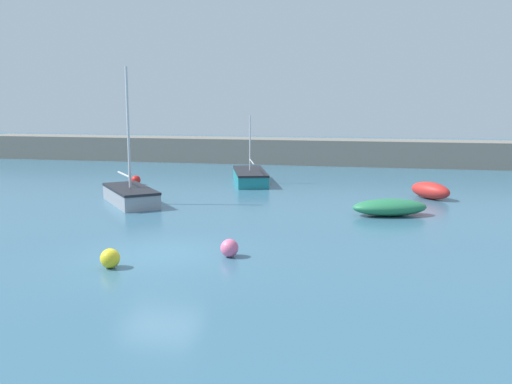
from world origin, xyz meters
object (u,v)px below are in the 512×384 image
object	(u,v)px
fishing_dinghy_green	(430,190)
open_tender_yellow	(390,207)
sailboat_tall_mast	(131,195)
sailboat_short_mast	(250,177)
mooring_buoy_pink	(229,248)
mooring_buoy_yellow	(110,258)
mooring_buoy_red	(136,180)

from	to	relation	value
fishing_dinghy_green	open_tender_yellow	xyz separation A→B (m)	(-2.11, -4.76, -0.06)
sailboat_tall_mast	open_tender_yellow	world-z (taller)	sailboat_tall_mast
sailboat_short_mast	mooring_buoy_pink	bearing A→B (deg)	172.81
fishing_dinghy_green	mooring_buoy_yellow	size ratio (longest dim) A/B	4.13
sailboat_tall_mast	mooring_buoy_yellow	world-z (taller)	sailboat_tall_mast
mooring_buoy_pink	mooring_buoy_red	xyz separation A→B (m)	(-9.26, 13.95, -0.02)
mooring_buoy_yellow	sailboat_short_mast	bearing A→B (deg)	88.79
fishing_dinghy_green	mooring_buoy_pink	world-z (taller)	fishing_dinghy_green
mooring_buoy_pink	fishing_dinghy_green	bearing A→B (deg)	59.84
sailboat_tall_mast	mooring_buoy_red	size ratio (longest dim) A/B	11.78
fishing_dinghy_green	mooring_buoy_red	world-z (taller)	fishing_dinghy_green
sailboat_tall_mast	mooring_buoy_pink	xyz separation A→B (m)	(6.98, -8.07, -0.16)
mooring_buoy_pink	sailboat_short_mast	bearing A→B (deg)	100.02
fishing_dinghy_green	mooring_buoy_red	bearing A→B (deg)	43.08
open_tender_yellow	mooring_buoy_yellow	size ratio (longest dim) A/B	5.92
sailboat_tall_mast	open_tender_yellow	bearing A→B (deg)	49.45
open_tender_yellow	mooring_buoy_yellow	xyz separation A→B (m)	(-8.35, -9.66, -0.07)
sailboat_tall_mast	sailboat_short_mast	size ratio (longest dim) A/B	1.21
open_tender_yellow	mooring_buoy_yellow	world-z (taller)	open_tender_yellow
sailboat_tall_mast	sailboat_short_mast	world-z (taller)	sailboat_tall_mast
mooring_buoy_pink	mooring_buoy_yellow	xyz separation A→B (m)	(-3.19, -1.90, 0.01)
open_tender_yellow	mooring_buoy_pink	size ratio (longest dim) A/B	6.06
sailboat_short_mast	mooring_buoy_pink	size ratio (longest dim) A/B	9.25
open_tender_yellow	mooring_buoy_red	world-z (taller)	open_tender_yellow
sailboat_short_mast	fishing_dinghy_green	xyz separation A→B (m)	(10.08, -3.39, 0.02)
fishing_dinghy_green	mooring_buoy_yellow	world-z (taller)	fishing_dinghy_green
open_tender_yellow	sailboat_tall_mast	bearing A→B (deg)	-17.70
mooring_buoy_pink	mooring_buoy_red	world-z (taller)	mooring_buoy_pink
fishing_dinghy_green	mooring_buoy_pink	bearing A→B (deg)	107.86
sailboat_short_mast	mooring_buoy_pink	xyz separation A→B (m)	(2.81, -15.91, -0.11)
fishing_dinghy_green	mooring_buoy_red	size ratio (longest dim) A/B	4.46
fishing_dinghy_green	mooring_buoy_red	xyz separation A→B (m)	(-16.54, 1.43, -0.15)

